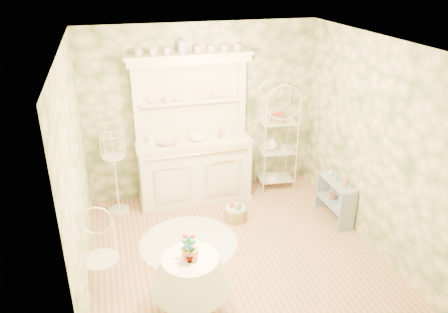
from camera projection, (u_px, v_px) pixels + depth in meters
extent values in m
plane|color=tan|center=(234.00, 251.00, 5.75)|extent=(3.60, 3.60, 0.00)
plane|color=white|center=(236.00, 42.00, 4.64)|extent=(3.60, 3.60, 0.00)
plane|color=beige|center=(77.00, 176.00, 4.76)|extent=(3.60, 3.60, 0.00)
plane|color=beige|center=(369.00, 143.00, 5.63)|extent=(3.60, 3.60, 0.00)
plane|color=beige|center=(202.00, 112.00, 6.78)|extent=(3.60, 3.60, 0.00)
plane|color=beige|center=(297.00, 244.00, 3.61)|extent=(3.60, 3.60, 0.00)
cube|color=white|center=(193.00, 132.00, 6.57)|extent=(1.87, 0.61, 2.29)
cube|color=white|center=(277.00, 135.00, 7.05)|extent=(0.61, 0.46, 1.83)
cube|color=#8395A2|center=(335.00, 199.00, 6.36)|extent=(0.36, 0.77, 0.64)
cylinder|color=white|center=(191.00, 284.00, 4.59)|extent=(0.89, 0.89, 0.76)
cube|color=white|center=(101.00, 263.00, 4.89)|extent=(0.40, 0.40, 0.79)
cube|color=white|center=(115.00, 170.00, 6.38)|extent=(0.36, 0.36, 1.38)
cylinder|color=olive|center=(235.00, 212.00, 6.40)|extent=(0.50, 0.50, 0.24)
cylinder|color=white|center=(189.00, 243.00, 5.91)|extent=(1.54, 1.54, 0.01)
imported|color=white|center=(168.00, 144.00, 6.46)|extent=(0.35, 0.35, 0.07)
imported|color=white|center=(198.00, 140.00, 6.61)|extent=(0.30, 0.30, 0.07)
imported|color=white|center=(168.00, 100.00, 6.44)|extent=(0.15, 0.15, 0.10)
imported|color=white|center=(215.00, 97.00, 6.61)|extent=(0.11, 0.11, 0.10)
imported|color=#3F7238|center=(189.00, 251.00, 4.35)|extent=(0.17, 0.14, 0.29)
imported|color=#AB6C47|center=(346.00, 183.00, 6.05)|extent=(0.07, 0.07, 0.15)
imported|color=#83A2CA|center=(336.00, 178.00, 6.23)|extent=(0.05, 0.05, 0.10)
imported|color=silver|center=(331.00, 172.00, 6.42)|extent=(0.08, 0.08, 0.08)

